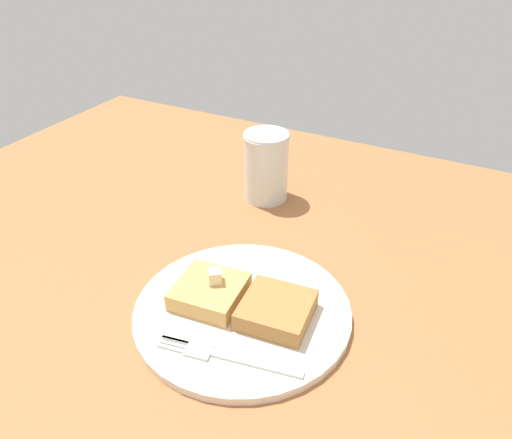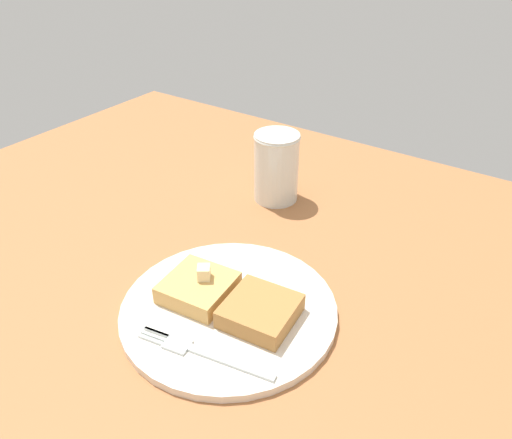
# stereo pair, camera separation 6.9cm
# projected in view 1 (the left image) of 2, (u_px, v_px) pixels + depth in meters

# --- Properties ---
(table_surface) EXTENTS (1.25, 1.25, 0.02)m
(table_surface) POSITION_uv_depth(u_px,v_px,m) (184.00, 358.00, 0.55)
(table_surface) COLOR #A1643A
(table_surface) RESTS_ON ground
(plate) EXTENTS (0.26, 0.26, 0.01)m
(plate) POSITION_uv_depth(u_px,v_px,m) (243.00, 311.00, 0.59)
(plate) COLOR silver
(plate) RESTS_ON table_surface
(toast_slice_left) EXTENTS (0.09, 0.09, 0.02)m
(toast_slice_left) POSITION_uv_depth(u_px,v_px,m) (210.00, 292.00, 0.60)
(toast_slice_left) COLOR tan
(toast_slice_left) RESTS_ON plate
(toast_slice_middle) EXTENTS (0.09, 0.09, 0.02)m
(toast_slice_middle) POSITION_uv_depth(u_px,v_px,m) (276.00, 310.00, 0.57)
(toast_slice_middle) COLOR #A7723A
(toast_slice_middle) RESTS_ON plate
(butter_pat_primary) EXTENTS (0.02, 0.02, 0.02)m
(butter_pat_primary) POSITION_uv_depth(u_px,v_px,m) (215.00, 276.00, 0.59)
(butter_pat_primary) COLOR beige
(butter_pat_primary) RESTS_ON toast_slice_left
(fork) EXTENTS (0.16, 0.04, 0.00)m
(fork) POSITION_uv_depth(u_px,v_px,m) (220.00, 354.00, 0.53)
(fork) COLOR silver
(fork) RESTS_ON plate
(syrup_jar) EXTENTS (0.07, 0.07, 0.11)m
(syrup_jar) POSITION_uv_depth(u_px,v_px,m) (266.00, 170.00, 0.80)
(syrup_jar) COLOR #461A0A
(syrup_jar) RESTS_ON table_surface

